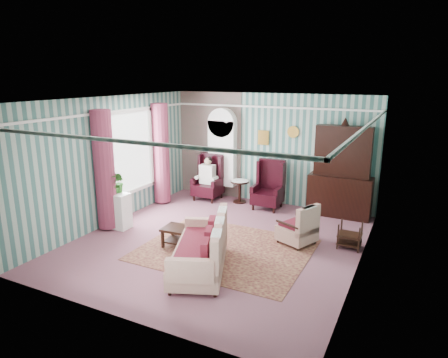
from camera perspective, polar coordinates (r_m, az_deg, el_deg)
The scene contains 17 objects.
floor at distance 8.38m, azimuth -0.75°, elevation -8.93°, with size 6.00×6.00×0.00m, color #864E5E.
room_shell at distance 8.24m, azimuth -4.08°, elevation 5.23°, with size 5.53×6.02×2.91m.
bookcase at distance 11.05m, azimuth -0.27°, elevation 3.02°, with size 0.80×0.28×2.24m, color silver.
dresser_hutch at distance 9.92m, azimuth 16.43°, elevation 1.41°, with size 1.50×0.56×2.36m, color black.
wingback_left at distance 10.94m, azimuth -2.35°, elevation 0.22°, with size 0.76×0.80×1.25m, color black.
wingback_right at distance 10.23m, azimuth 6.27°, elevation -0.87°, with size 0.76×0.80×1.25m, color black.
seated_woman at distance 10.94m, azimuth -2.35°, elevation 0.04°, with size 0.44×0.40×1.18m, color white, non-canonical shape.
round_side_table at distance 10.76m, azimuth 2.26°, elevation -1.81°, with size 0.50×0.50×0.60m, color black.
nest_table at distance 8.38m, azimuth 17.54°, elevation -7.63°, with size 0.45×0.38×0.54m, color black.
plant_stand at distance 9.29m, azimuth -14.96°, elevation -4.38°, with size 0.55×0.35×0.80m, color silver.
rug at distance 8.01m, azimuth 0.19°, elevation -10.04°, with size 3.20×2.60×0.01m, color #521B1C.
sofa at distance 7.06m, azimuth -3.57°, elevation -9.50°, with size 1.93×1.02×0.93m, color #B4A98C.
floral_armchair at distance 8.23m, azimuth 10.44°, elevation -5.82°, with size 0.71×0.85×1.01m, color #B6A58D.
coffee_table at distance 8.10m, azimuth -5.73°, elevation -8.33°, with size 0.85×0.49×0.40m, color black.
potted_plant_a at distance 9.07m, azimuth -15.88°, elevation -0.72°, with size 0.42×0.36×0.47m, color #1E551A.
potted_plant_b at distance 9.15m, azimuth -14.77°, elevation -0.48°, with size 0.26×0.21×0.47m, color #1B4A17.
potted_plant_c at distance 9.15m, azimuth -15.38°, elevation -0.90°, with size 0.20×0.20×0.36m, color #254C18.
Camera 1 is at (3.52, -6.82, 3.36)m, focal length 32.00 mm.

